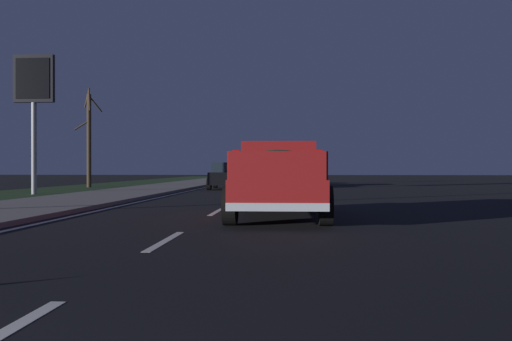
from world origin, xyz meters
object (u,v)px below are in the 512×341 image
(sedan_red, at_px, (284,175))
(gas_price_sign, at_px, (34,90))
(sedan_black, at_px, (228,176))
(bare_tree_far, at_px, (89,137))
(pickup_truck, at_px, (278,177))
(sedan_green, at_px, (244,174))

(sedan_red, height_order, gas_price_sign, gas_price_sign)
(sedan_black, relative_size, bare_tree_far, 0.70)
(sedan_black, height_order, bare_tree_far, bare_tree_far)
(sedan_black, bearing_deg, bare_tree_far, 76.69)
(sedan_black, bearing_deg, pickup_truck, -169.15)
(sedan_black, distance_m, sedan_red, 6.29)
(pickup_truck, xyz_separation_m, gas_price_sign, (10.87, 11.60, 3.85))
(sedan_black, relative_size, sedan_red, 1.01)
(sedan_green, bearing_deg, bare_tree_far, 125.48)
(bare_tree_far, bearing_deg, sedan_black, -103.31)
(pickup_truck, height_order, sedan_black, pickup_truck)
(sedan_red, bearing_deg, sedan_green, 41.57)
(gas_price_sign, bearing_deg, sedan_red, -42.30)
(sedan_red, distance_m, gas_price_sign, 17.37)
(sedan_green, relative_size, sedan_red, 1.01)
(bare_tree_far, bearing_deg, gas_price_sign, -173.80)
(sedan_green, height_order, sedan_black, same)
(pickup_truck, distance_m, sedan_black, 18.28)
(pickup_truck, relative_size, sedan_red, 1.24)
(sedan_green, relative_size, bare_tree_far, 0.70)
(pickup_truck, relative_size, gas_price_sign, 0.84)
(sedan_green, distance_m, gas_price_sign, 18.41)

